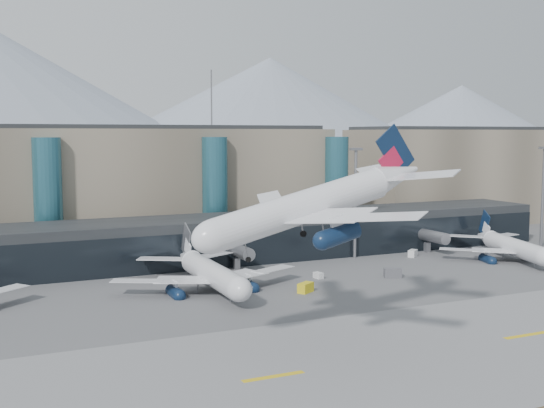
# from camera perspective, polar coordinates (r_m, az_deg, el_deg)

# --- Properties ---
(ground) EXTENTS (900.00, 900.00, 0.00)m
(ground) POSITION_cam_1_polar(r_m,az_deg,el_deg) (105.19, 6.69, -10.04)
(ground) COLOR #515154
(ground) RESTS_ON ground
(runway_strip) EXTENTS (400.00, 40.00, 0.04)m
(runway_strip) POSITION_cam_1_polar(r_m,az_deg,el_deg) (93.29, 11.60, -12.20)
(runway_strip) COLOR slate
(runway_strip) RESTS_ON ground
(runway_markings) EXTENTS (128.00, 1.00, 0.02)m
(runway_markings) POSITION_cam_1_polar(r_m,az_deg,el_deg) (93.28, 11.60, -12.18)
(runway_markings) COLOR gold
(runway_markings) RESTS_ON ground
(concourse) EXTENTS (170.00, 27.00, 10.00)m
(concourse) POSITION_cam_1_polar(r_m,az_deg,el_deg) (155.20, -4.46, -2.95)
(concourse) COLOR black
(concourse) RESTS_ON ground
(terminal_main) EXTENTS (130.00, 30.00, 31.00)m
(terminal_main) POSITION_cam_1_polar(r_m,az_deg,el_deg) (178.92, -15.64, 1.40)
(terminal_main) COLOR gray
(terminal_main) RESTS_ON ground
(terminal_east) EXTENTS (70.00, 30.00, 31.00)m
(terminal_east) POSITION_cam_1_polar(r_m,az_deg,el_deg) (230.46, 15.31, 2.37)
(terminal_east) COLOR gray
(terminal_east) RESTS_ON ground
(teal_towers) EXTENTS (116.40, 19.40, 46.00)m
(teal_towers) POSITION_cam_1_polar(r_m,az_deg,el_deg) (165.32, -11.32, 0.65)
(teal_towers) COLOR #265C6C
(teal_towers) RESTS_ON ground
(mountain_ridge) EXTENTS (910.00, 400.00, 110.00)m
(mountain_ridge) POSITION_cam_1_polar(r_m,az_deg,el_deg) (471.59, -16.42, 7.73)
(mountain_ridge) COLOR gray
(mountain_ridge) RESTS_ON ground
(lightmast_mid) EXTENTS (3.00, 1.20, 25.60)m
(lightmast_mid) POSITION_cam_1_polar(r_m,az_deg,el_deg) (158.42, 6.99, 0.65)
(lightmast_mid) COLOR slate
(lightmast_mid) RESTS_ON ground
(lightmast_right) EXTENTS (3.00, 1.20, 25.60)m
(lightmast_right) POSITION_cam_1_polar(r_m,az_deg,el_deg) (183.86, 21.73, 1.00)
(lightmast_right) COLOR slate
(lightmast_right) RESTS_ON ground
(hero_jet) EXTENTS (38.18, 38.51, 12.46)m
(hero_jet) POSITION_cam_1_polar(r_m,az_deg,el_deg) (92.84, 4.32, 0.85)
(hero_jet) COLOR silver
(hero_jet) RESTS_ON ground
(jet_parked_mid) EXTENTS (37.73, 36.47, 12.14)m
(jet_parked_mid) POSITION_cam_1_polar(r_m,az_deg,el_deg) (127.99, -5.50, -5.03)
(jet_parked_mid) COLOR silver
(jet_parked_mid) RESTS_ON ground
(jet_parked_right) EXTENTS (33.54, 35.06, 11.25)m
(jet_parked_right) POSITION_cam_1_polar(r_m,az_deg,el_deg) (166.71, 19.14, -2.89)
(jet_parked_right) COLOR silver
(jet_parked_right) RESTS_ON ground
(veh_b) EXTENTS (2.05, 2.86, 1.51)m
(veh_b) POSITION_cam_1_polar(r_m,az_deg,el_deg) (135.58, -4.82, -6.06)
(veh_b) COLOR yellow
(veh_b) RESTS_ON ground
(veh_c) EXTENTS (3.84, 2.95, 1.90)m
(veh_c) POSITION_cam_1_polar(r_m,az_deg,el_deg) (139.63, 10.06, -5.70)
(veh_c) COLOR #515157
(veh_c) RESTS_ON ground
(veh_d) EXTENTS (3.22, 2.98, 1.65)m
(veh_d) POSITION_cam_1_polar(r_m,az_deg,el_deg) (163.68, 11.69, -4.06)
(veh_d) COLOR silver
(veh_d) RESTS_ON ground
(veh_g) EXTENTS (1.54, 2.25, 1.21)m
(veh_g) POSITION_cam_1_polar(r_m,az_deg,el_deg) (137.13, 3.90, -5.98)
(veh_g) COLOR silver
(veh_g) RESTS_ON ground
(veh_h) EXTENTS (3.64, 3.15, 1.79)m
(veh_h) POSITION_cam_1_polar(r_m,az_deg,el_deg) (125.09, 2.83, -7.00)
(veh_h) COLOR yellow
(veh_h) RESTS_ON ground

